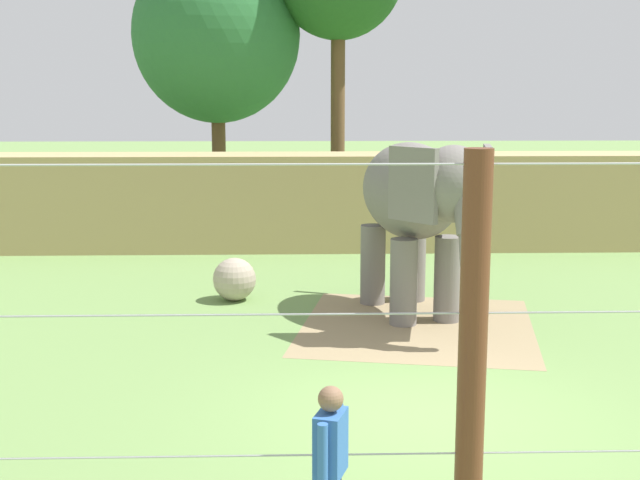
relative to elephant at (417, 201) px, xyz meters
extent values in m
plane|color=#6B8E4C|center=(-0.56, -4.84, -2.16)|extent=(120.00, 120.00, 0.00)
cube|color=#937F5B|center=(-0.05, -0.69, -2.16)|extent=(4.77, 4.99, 0.01)
cube|color=tan|center=(-0.56, 6.94, -0.91)|extent=(36.00, 1.80, 2.50)
cylinder|color=slate|center=(0.53, -0.33, -1.38)|extent=(0.49, 0.49, 1.55)
cylinder|color=slate|center=(-0.30, -0.55, -1.38)|extent=(0.49, 0.49, 1.55)
cylinder|color=slate|center=(0.12, 1.20, -1.38)|extent=(0.49, 0.49, 1.55)
cylinder|color=slate|center=(-0.70, 0.98, -1.38)|extent=(0.49, 0.49, 1.55)
ellipsoid|color=slate|center=(-0.09, 0.33, 0.15)|extent=(2.24, 3.19, 1.78)
ellipsoid|color=slate|center=(0.38, -1.42, 0.46)|extent=(1.46, 1.37, 1.28)
cube|color=slate|center=(0.99, -1.14, 0.46)|extent=(0.28, 1.00, 1.22)
cube|color=slate|center=(-0.29, -1.48, 0.46)|extent=(0.73, 0.84, 1.22)
cylinder|color=slate|center=(0.50, -1.88, 0.00)|extent=(0.48, 0.62, 0.69)
cylinder|color=slate|center=(0.53, -2.01, -0.49)|extent=(0.38, 0.45, 0.65)
cylinder|color=slate|center=(0.56, -2.10, -0.94)|extent=(0.28, 0.28, 0.61)
cylinder|color=slate|center=(-0.50, 1.88, 0.04)|extent=(0.19, 0.35, 0.89)
sphere|color=tan|center=(-3.43, 1.29, -1.73)|extent=(0.86, 0.86, 0.86)
cylinder|color=brown|center=(-0.53, -7.43, -0.35)|extent=(0.28, 0.28, 3.61)
cylinder|color=#B7B7BC|center=(-0.56, -7.43, -1.51)|extent=(12.04, 0.02, 0.02)
cylinder|color=#B7B7BC|center=(-0.56, -7.43, -0.10)|extent=(12.04, 0.02, 0.02)
cylinder|color=#B7B7BC|center=(-0.56, -7.43, 1.31)|extent=(12.04, 0.02, 0.02)
cube|color=#3366B2|center=(-1.92, -8.32, -1.00)|extent=(0.32, 0.41, 0.56)
sphere|color=#846047|center=(-1.92, -8.32, -0.60)|extent=(0.22, 0.22, 0.22)
cylinder|color=#3366B2|center=(-2.00, -8.55, -1.00)|extent=(0.11, 0.11, 0.54)
cylinder|color=#3366B2|center=(-1.84, -8.09, -1.00)|extent=(0.11, 0.11, 0.54)
cube|color=black|center=(-1.91, -8.05, -1.22)|extent=(0.04, 0.07, 0.14)
cylinder|color=brown|center=(-4.65, 11.92, -0.34)|extent=(0.44, 0.44, 3.63)
ellipsoid|color=#286633|center=(-4.65, 11.92, 3.69)|extent=(5.22, 5.22, 5.48)
cylinder|color=brown|center=(-0.88, 11.33, 0.86)|extent=(0.44, 0.44, 6.04)
camera|label=1|loc=(-2.21, -15.06, 1.96)|focal=47.20mm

